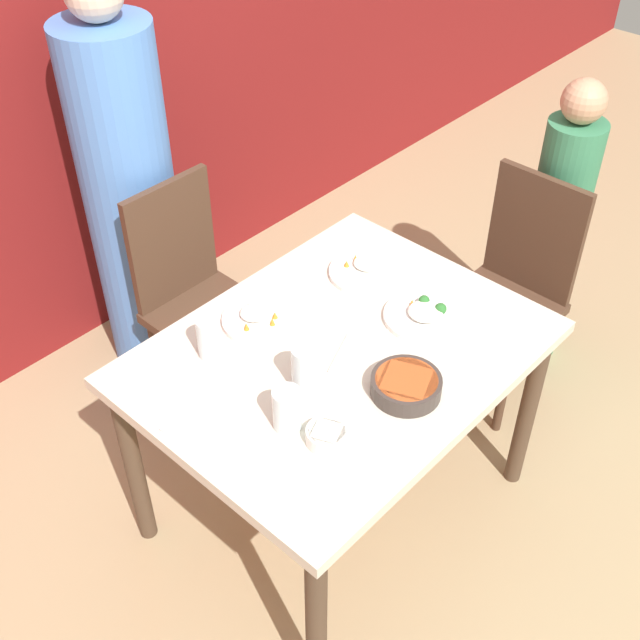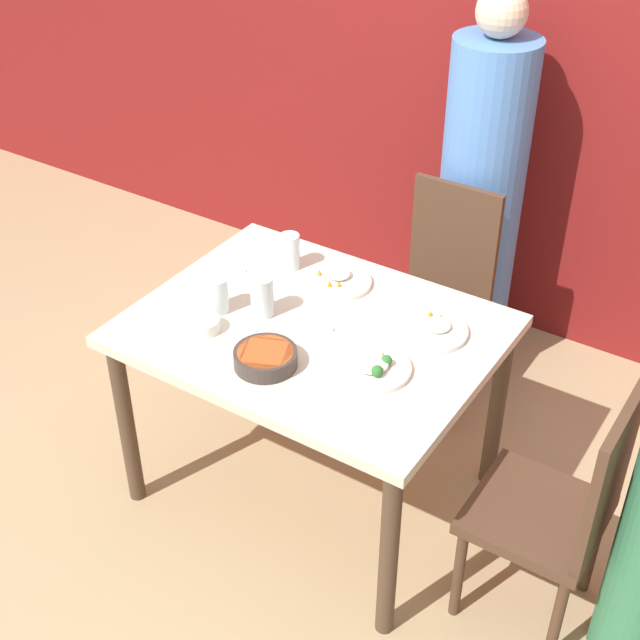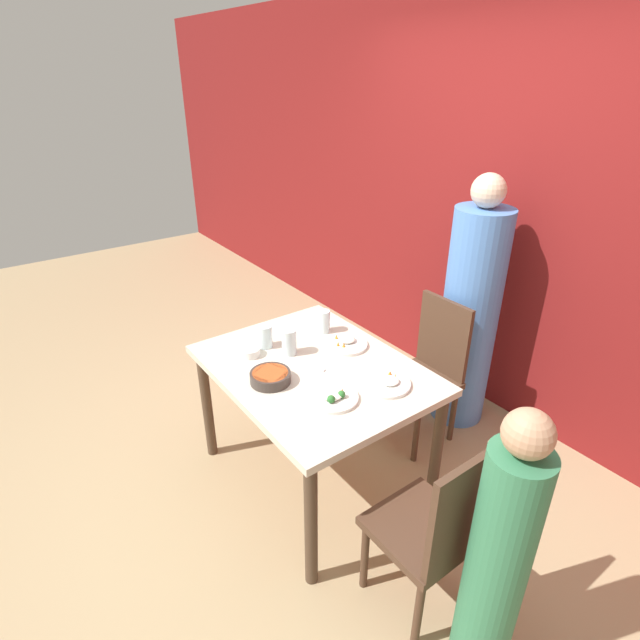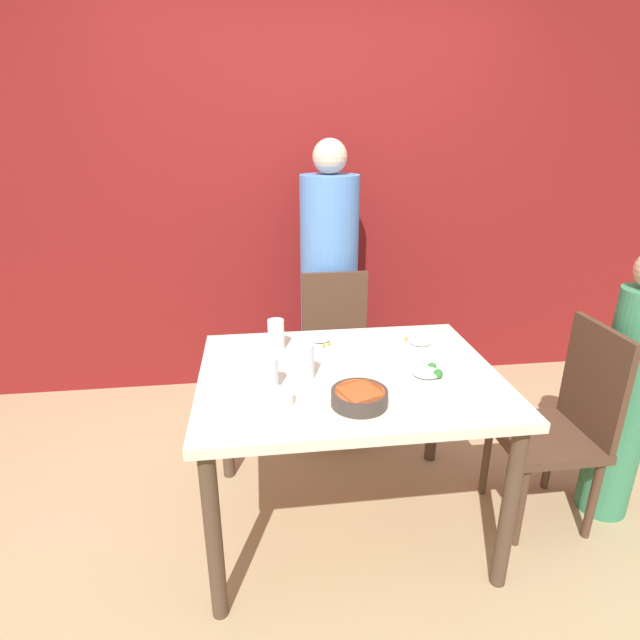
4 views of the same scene
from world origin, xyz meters
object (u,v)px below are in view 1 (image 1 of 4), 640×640
Objects in this scene: person_adult at (131,201)px; bowl_curry at (406,385)px; glass_water_tall at (287,409)px; plate_rice_adult at (367,271)px; person_child at (553,236)px; chair_child_spot at (512,287)px; chair_adult_spot at (196,293)px.

bowl_curry is at bearing -93.92° from person_adult.
person_adult reaches higher than glass_water_tall.
bowl_curry is at bearing -26.61° from glass_water_tall.
person_adult is at bearing 104.97° from plate_rice_adult.
glass_water_tall is (-0.42, -1.25, 0.07)m from person_adult.
chair_child_spot is at bearing 180.00° from person_child.
person_adult is at bearing -144.70° from chair_child_spot.
chair_child_spot reaches higher than plate_rice_adult.
person_child is 9.53× the size of glass_water_tall.
person_child is (0.28, -0.00, 0.10)m from chair_child_spot.
chair_child_spot is 1.32m from glass_water_tall.
bowl_curry reaches higher than plate_rice_adult.
bowl_curry is (-0.95, -0.20, 0.30)m from chair_child_spot.
glass_water_tall reaches higher than plate_rice_adult.
chair_child_spot is at bearing -45.38° from chair_adult_spot.
chair_child_spot is at bearing -22.01° from plate_rice_adult.
bowl_curry is (-0.10, -1.41, 0.04)m from person_adult.
person_adult is 1.32m from glass_water_tall.
plate_rice_adult is (-0.60, 0.24, 0.28)m from chair_child_spot.
chair_child_spot is at bearing 1.84° from glass_water_tall.
person_adult is 8.09× the size of bowl_curry.
plate_rice_adult is at bearing 51.19° from bowl_curry.
person_adult is at bearing 86.08° from bowl_curry.
person_child reaches higher than chair_adult_spot.
bowl_curry is at bearing -128.81° from plate_rice_adult.
glass_water_tall is (-0.42, -0.91, 0.34)m from chair_adult_spot.
chair_adult_spot is at bearing 142.54° from person_child.
chair_child_spot is 3.54× the size of plate_rice_adult.
plate_rice_adult is at bearing 164.54° from person_child.
chair_child_spot is 0.56× the size of person_adult.
glass_water_tall is (-1.27, -0.04, 0.34)m from chair_child_spot.
chair_adult_spot reaches higher than plate_rice_adult.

